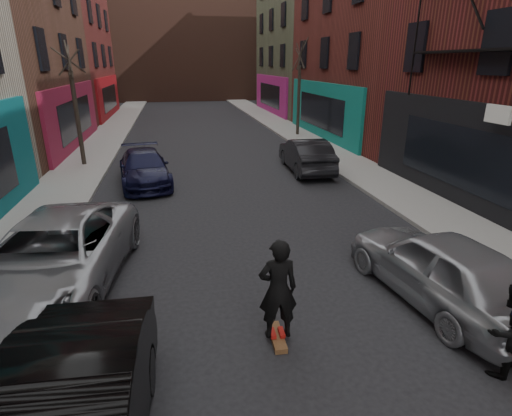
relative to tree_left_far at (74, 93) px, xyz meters
name	(u,v)px	position (x,y,z in m)	size (l,w,h in m)	color
sidewalk_left	(115,127)	(-0.05, 12.00, -3.31)	(2.50, 84.00, 0.13)	gray
sidewalk_right	(276,123)	(12.45, 12.00, -3.31)	(2.50, 84.00, 0.13)	gray
building_far	(183,44)	(6.20, 38.00, 3.62)	(40.00, 10.00, 14.00)	#47281E
tree_left_far	(74,93)	(0.00, 0.00, 0.00)	(2.00, 2.00, 6.50)	black
tree_right_far	(299,81)	(12.40, 6.00, 0.15)	(2.00, 2.00, 6.80)	black
parked_left_far	(54,257)	(1.60, -11.47, -2.59)	(2.61, 5.66, 1.57)	gray
parked_left_end	(144,168)	(3.00, -3.50, -2.72)	(1.86, 4.58, 1.33)	black
parked_right_far	(441,267)	(9.40, -13.48, -2.62)	(1.80, 4.48, 1.53)	#95979D
parked_right_end	(306,155)	(10.04, -2.88, -2.64)	(1.57, 4.49, 1.48)	black
skateboard	(277,337)	(5.83, -14.06, -3.33)	(0.22, 0.80, 0.10)	brown
skateboarder	(278,290)	(5.83, -14.06, -2.35)	(0.68, 0.44, 1.85)	black
pedestrian	(509,330)	(9.10, -15.55, -2.58)	(0.84, 0.70, 1.58)	black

